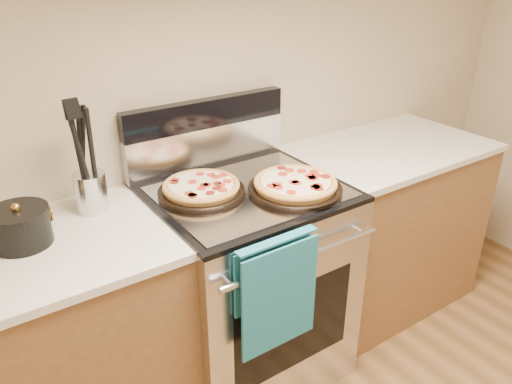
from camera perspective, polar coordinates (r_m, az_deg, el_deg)
wall_back at (r=2.16m, az=-6.51°, el=14.03°), size 4.00×0.00×4.00m
range_body at (r=2.25m, az=-1.04°, el=-10.57°), size 0.76×0.68×0.90m
oven_window at (r=2.04m, az=4.33°, el=-15.16°), size 0.56×0.01×0.40m
cooktop at (r=2.01m, az=-1.14°, el=0.03°), size 0.76×0.68×0.02m
backsplash_lower at (r=2.22m, az=-5.58°, el=5.24°), size 0.76×0.06×0.18m
backsplash_upper at (r=2.17m, az=-5.75°, el=8.95°), size 0.76×0.06×0.12m
oven_handle at (r=1.80m, az=5.49°, el=-7.42°), size 0.70×0.03×0.03m
dish_towel at (r=1.80m, az=2.33°, el=-11.29°), size 0.32×0.05×0.42m
foil_sheet at (r=1.98m, az=-0.67°, el=0.06°), size 0.70×0.55×0.01m
cabinet_left at (r=2.06m, az=-23.62°, el=-17.77°), size 1.00×0.62×0.88m
countertop_left at (r=1.79m, az=-26.18°, el=-6.99°), size 1.02×0.64×0.03m
cabinet_right at (r=2.77m, az=14.01°, el=-4.03°), size 1.00×0.62×0.88m
countertop_right at (r=2.58m, az=15.08°, el=4.76°), size 1.02×0.64×0.03m
pepperoni_pizza_back at (r=1.96m, az=-6.27°, el=0.45°), size 0.40×0.40×0.05m
pepperoni_pizza_front at (r=1.98m, az=4.51°, el=0.79°), size 0.45×0.45×0.05m
utensil_crock at (r=1.94m, az=-18.33°, el=0.01°), size 0.13×0.13×0.15m
saucepan at (r=1.81m, az=-25.31°, el=-3.78°), size 0.21×0.21×0.12m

